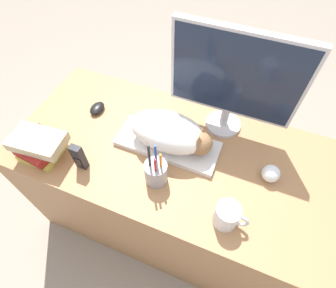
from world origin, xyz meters
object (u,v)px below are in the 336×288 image
at_px(phone, 79,157).
at_px(book_stack, 40,145).
at_px(computer_mouse, 97,108).
at_px(pen_cup, 156,172).
at_px(cat, 172,133).
at_px(coffee_mug, 227,216).
at_px(monitor, 234,79).
at_px(keyboard, 168,144).
at_px(baseball, 271,173).

xyz_separation_m(phone, book_stack, (-0.18, -0.01, -0.00)).
height_order(computer_mouse, pen_cup, pen_cup).
distance_m(computer_mouse, pen_cup, 0.47).
distance_m(cat, coffee_mug, 0.38).
relative_size(cat, phone, 2.71).
height_order(monitor, computer_mouse, monitor).
bearing_deg(pen_cup, coffee_mug, -12.17).
bearing_deg(cat, monitor, 48.99).
relative_size(coffee_mug, pen_cup, 0.54).
xyz_separation_m(coffee_mug, book_stack, (-0.78, -0.00, 0.01)).
bearing_deg(cat, phone, -142.71).
distance_m(phone, book_stack, 0.18).
bearing_deg(pen_cup, book_stack, -172.45).
height_order(keyboard, computer_mouse, computer_mouse).
distance_m(baseball, book_stack, 0.92).
bearing_deg(cat, pen_cup, -88.45).
xyz_separation_m(cat, computer_mouse, (-0.40, 0.06, -0.08)).
relative_size(keyboard, book_stack, 1.97).
distance_m(coffee_mug, book_stack, 0.78).
xyz_separation_m(cat, monitor, (0.17, 0.20, 0.17)).
bearing_deg(coffee_mug, pen_cup, 167.83).
xyz_separation_m(pen_cup, book_stack, (-0.49, -0.06, 0.00)).
height_order(cat, monitor, monitor).
height_order(cat, book_stack, cat).
bearing_deg(book_stack, baseball, 14.82).
height_order(cat, pen_cup, pen_cup).
height_order(cat, phone, cat).
distance_m(keyboard, phone, 0.36).
bearing_deg(keyboard, pen_cup, -82.89).
bearing_deg(phone, monitor, 42.13).
distance_m(monitor, coffee_mug, 0.50).
relative_size(computer_mouse, pen_cup, 0.39).
bearing_deg(book_stack, monitor, 33.49).
bearing_deg(baseball, cat, -179.68).
relative_size(keyboard, computer_mouse, 5.06).
height_order(keyboard, monitor, monitor).
bearing_deg(keyboard, computer_mouse, 170.55).
xyz_separation_m(monitor, book_stack, (-0.65, -0.43, -0.21)).
bearing_deg(computer_mouse, baseball, -4.36).
bearing_deg(phone, keyboard, 38.89).
distance_m(cat, baseball, 0.42).
distance_m(monitor, computer_mouse, 0.64).
xyz_separation_m(computer_mouse, pen_cup, (0.41, -0.23, 0.04)).
distance_m(keyboard, monitor, 0.38).
relative_size(monitor, computer_mouse, 5.80).
xyz_separation_m(cat, coffee_mug, (0.30, -0.23, -0.04)).
distance_m(baseball, phone, 0.75).
relative_size(computer_mouse, coffee_mug, 0.72).
xyz_separation_m(keyboard, baseball, (0.43, 0.00, 0.02)).
bearing_deg(book_stack, phone, 2.33).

